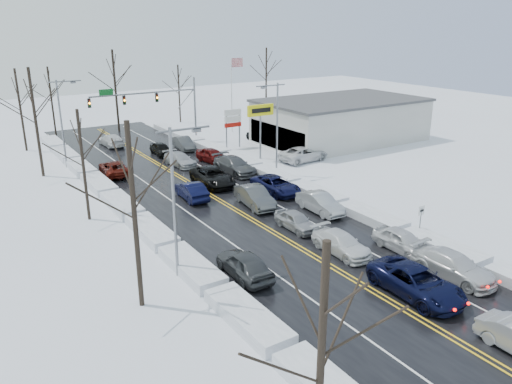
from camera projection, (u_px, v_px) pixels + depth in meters
ground at (260, 224)px, 37.47m from camera, size 160.00×160.00×0.00m
road_surface at (246, 216)px, 39.06m from camera, size 14.00×84.00×0.01m
snow_bank_left at (154, 238)px, 35.17m from camera, size 1.86×72.00×0.69m
snow_bank_right at (321, 199)px, 42.95m from camera, size 1.86×72.00×0.69m
traffic_signal_mast at (157, 101)px, 59.75m from camera, size 13.28×0.39×8.00m
tires_plus_sign at (260, 114)px, 53.96m from camera, size 3.20×0.34×6.00m
used_vehicles_sign at (233, 121)px, 59.28m from camera, size 2.20×0.22×4.65m
speed_limit_sign at (421, 215)px, 34.76m from camera, size 0.55×0.09×2.35m
flagpole at (233, 89)px, 67.20m from camera, size 1.87×1.20×10.00m
dealership_building at (341, 120)px, 63.21m from camera, size 20.40×12.40×5.30m
streetlight_ne at (275, 122)px, 47.96m from camera, size 3.20×0.25×9.00m
streetlight_sw at (177, 191)px, 28.32m from camera, size 3.20×0.25×9.00m
streetlight_nw at (63, 117)px, 50.62m from camera, size 3.20×0.25×9.00m
tree_left_a at (322, 330)px, 13.88m from camera, size 3.60×3.60×9.00m
tree_left_b at (132, 181)px, 24.55m from camera, size 4.00×4.00×10.00m
tree_left_c at (81, 144)px, 36.55m from camera, size 3.40×3.40×8.50m
tree_left_d at (33, 101)px, 46.88m from camera, size 4.20×4.20×10.50m
tree_left_e at (18, 94)px, 56.87m from camera, size 3.80×3.80×9.50m
tree_far_b at (50, 88)px, 65.01m from camera, size 3.60×3.60×9.00m
tree_far_c at (114, 75)px, 67.06m from camera, size 4.40×4.40×11.00m
tree_far_d at (179, 82)px, 73.94m from camera, size 3.40×3.40×8.50m
tree_far_e at (266, 67)px, 82.07m from camera, size 4.20×4.20×10.50m
queued_car_2 at (415, 295)px, 27.79m from camera, size 2.89×5.88×1.61m
queued_car_3 at (341, 253)px, 32.86m from camera, size 1.91×4.68×1.36m
queued_car_4 at (296, 229)px, 36.59m from camera, size 1.60×3.94×1.34m
queued_car_5 at (255, 206)px, 41.20m from camera, size 2.32×5.15×1.64m
queued_car_6 at (213, 185)px, 46.65m from camera, size 3.06×5.98×1.62m
queued_car_7 at (180, 166)px, 52.80m from camera, size 2.38×4.84×1.35m
queued_car_8 at (162, 155)px, 57.04m from camera, size 1.84×4.24×1.42m
queued_car_11 at (452, 277)px, 29.71m from camera, size 2.31×5.29×1.51m
queued_car_12 at (401, 251)px, 33.16m from camera, size 1.77×4.32×1.47m
queued_car_13 at (320, 212)px, 39.91m from camera, size 1.78×4.71×1.54m
queued_car_14 at (276, 193)px, 44.41m from camera, size 2.64×5.37×1.47m
queued_car_15 at (235, 173)px, 50.16m from camera, size 2.66×5.76×1.63m
queued_car_16 at (213, 163)px, 53.96m from camera, size 2.38×4.72×1.54m
queued_car_17 at (184, 149)px, 59.58m from camera, size 1.97×4.60×1.47m
oncoming_car_0 at (192, 199)px, 42.89m from camera, size 1.87×4.64×1.50m
oncoming_car_1 at (115, 175)px, 49.54m from camera, size 2.88×5.39×1.44m
oncoming_car_2 at (112, 146)px, 61.25m from camera, size 2.20×5.04×1.44m
oncoming_car_3 at (244, 276)px, 29.84m from camera, size 2.03×4.71×1.59m
parked_car_0 at (303, 161)px, 54.57m from camera, size 5.89×3.02×1.59m
parked_car_1 at (311, 152)px, 58.29m from camera, size 2.79×5.51×1.53m
parked_car_2 at (261, 141)px, 63.57m from camera, size 2.15×5.02×1.69m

